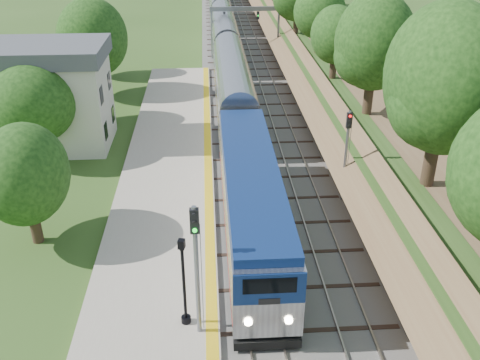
{
  "coord_description": "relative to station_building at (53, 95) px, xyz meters",
  "views": [
    {
      "loc": [
        -2.24,
        -9.84,
        17.2
      ],
      "look_at": [
        -0.5,
        17.64,
        2.8
      ],
      "focal_mm": 40.0,
      "sensor_mm": 36.0,
      "label": 1
    }
  ],
  "objects": [
    {
      "name": "station_building",
      "position": [
        0.0,
        0.0,
        0.0
      ],
      "size": [
        8.6,
        6.6,
        8.0
      ],
      "color": "beige",
      "rests_on": "ground"
    },
    {
      "name": "signal_farside",
      "position": [
        20.2,
        -10.3,
        -0.3
      ],
      "size": [
        0.33,
        0.26,
        6.01
      ],
      "color": "slate",
      "rests_on": "ground"
    },
    {
      "name": "trackbed",
      "position": [
        16.0,
        30.0,
        -4.02
      ],
      "size": [
        9.5,
        170.0,
        0.28
      ],
      "color": "#4C4944",
      "rests_on": "ground"
    },
    {
      "name": "trees_behind_platform",
      "position": [
        2.83,
        -9.33,
        0.44
      ],
      "size": [
        7.82,
        53.32,
        7.21
      ],
      "color": "#332316",
      "rests_on": "ground"
    },
    {
      "name": "platform",
      "position": [
        8.8,
        -14.0,
        -3.9
      ],
      "size": [
        6.4,
        68.0,
        0.38
      ],
      "primitive_type": "cube",
      "color": "#A89987",
      "rests_on": "ground"
    },
    {
      "name": "embankment",
      "position": [
        24.35,
        30.0,
        -2.14
      ],
      "size": [
        10.64,
        170.0,
        11.7
      ],
      "color": "brown",
      "rests_on": "ground"
    },
    {
      "name": "yellow_stripe",
      "position": [
        11.65,
        -14.0,
        -3.7
      ],
      "size": [
        0.55,
        68.0,
        0.01
      ],
      "primitive_type": "cube",
      "color": "gold",
      "rests_on": "platform"
    },
    {
      "name": "train",
      "position": [
        14.0,
        45.8,
        -1.85
      ],
      "size": [
        2.98,
        140.02,
        4.39
      ],
      "color": "black",
      "rests_on": "trackbed"
    },
    {
      "name": "lamppost_far",
      "position": [
        10.5,
        -21.37,
        -1.73
      ],
      "size": [
        0.44,
        0.44,
        4.43
      ],
      "color": "black",
      "rests_on": "platform"
    },
    {
      "name": "signal_platform",
      "position": [
        11.1,
        -21.96,
        0.2
      ],
      "size": [
        0.37,
        0.3,
        6.36
      ],
      "color": "slate",
      "rests_on": "platform"
    },
    {
      "name": "signal_gantry",
      "position": [
        16.47,
        24.99,
        0.73
      ],
      "size": [
        8.4,
        0.38,
        6.2
      ],
      "color": "slate",
      "rests_on": "ground"
    }
  ]
}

